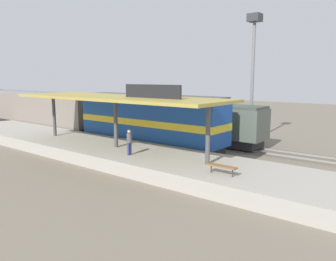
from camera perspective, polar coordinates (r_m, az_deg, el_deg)
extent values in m
plane|color=#706656|center=(30.31, 0.46, -2.51)|extent=(120.00, 120.00, 0.00)
cube|color=#5F5649|center=(28.79, -2.00, -3.09)|extent=(3.20, 110.00, 0.04)
cube|color=gray|center=(28.25, -2.96, -3.21)|extent=(0.10, 110.00, 0.16)
cube|color=gray|center=(29.32, -1.09, -2.75)|extent=(0.10, 110.00, 0.16)
cube|color=#5F5649|center=(32.35, 3.31, -1.76)|extent=(3.20, 110.00, 0.04)
cube|color=gray|center=(31.76, 2.56, -1.84)|extent=(0.10, 110.00, 0.16)
cube|color=gray|center=(32.92, 4.04, -1.47)|extent=(0.10, 110.00, 0.16)
cube|color=#9E998E|center=(25.47, -8.78, -3.81)|extent=(6.00, 44.00, 0.90)
cylinder|color=#47474C|center=(19.97, 6.81, -0.71)|extent=(0.28, 0.28, 3.60)
cylinder|color=#47474C|center=(25.07, -8.90, 1.22)|extent=(0.28, 0.28, 3.60)
cylinder|color=#47474C|center=(31.41, -18.83, 2.39)|extent=(0.28, 0.28, 3.60)
cube|color=#A38E3D|center=(24.89, -9.01, 5.55)|extent=(5.20, 18.00, 0.20)
cube|color=black|center=(22.34, -2.76, 6.69)|extent=(0.12, 4.80, 0.90)
cylinder|color=#333338|center=(17.97, 10.93, -7.11)|extent=(0.07, 0.07, 0.42)
cylinder|color=#333338|center=(18.58, 7.37, -6.49)|extent=(0.07, 0.07, 0.42)
cube|color=brown|center=(18.20, 9.14, -6.04)|extent=(0.44, 1.70, 0.08)
cube|color=#28282D|center=(29.22, -3.21, -1.94)|extent=(2.60, 13.60, 0.70)
cube|color=#19479E|center=(28.89, -3.25, 2.15)|extent=(2.90, 14.40, 3.50)
cube|color=#47474C|center=(28.73, -3.28, 5.85)|extent=(2.78, 14.11, 0.24)
cube|color=yellow|center=(28.92, -3.25, 1.63)|extent=(2.93, 14.43, 0.56)
cube|color=#28282D|center=(43.22, -21.30, 1.01)|extent=(2.60, 19.20, 0.70)
cube|color=slate|center=(43.01, -21.45, 3.65)|extent=(2.90, 20.00, 3.30)
cube|color=slate|center=(42.90, -21.58, 6.01)|extent=(2.78, 19.60, 0.24)
cube|color=#28282D|center=(31.37, 5.74, -1.22)|extent=(2.50, 11.20, 0.70)
cube|color=#4C564C|center=(31.12, 5.79, 1.77)|extent=(2.80, 12.00, 2.60)
cube|color=#3D453D|center=(30.97, 5.83, 4.38)|extent=(2.69, 11.76, 0.24)
cylinder|color=slate|center=(32.07, 14.16, 7.75)|extent=(0.28, 0.28, 11.00)
cube|color=#333338|center=(32.50, 14.57, 18.11)|extent=(1.10, 1.10, 0.70)
cylinder|color=navy|center=(22.57, -6.75, -3.16)|extent=(0.16, 0.16, 0.84)
cylinder|color=navy|center=(22.69, -6.43, -3.09)|extent=(0.16, 0.16, 0.84)
cylinder|color=#4C4C51|center=(22.48, -6.63, -1.28)|extent=(0.34, 0.34, 0.64)
sphere|color=tan|center=(22.41, -6.65, -0.18)|extent=(0.23, 0.23, 0.23)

